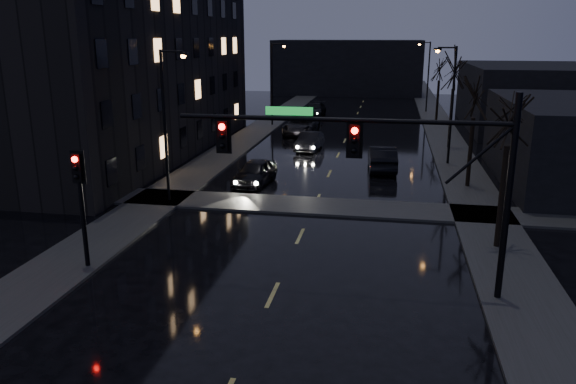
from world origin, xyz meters
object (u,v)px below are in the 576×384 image
at_px(oncoming_car_b, 310,141).
at_px(lead_car, 382,158).
at_px(oncoming_car_c, 301,125).
at_px(oncoming_car_a, 255,172).
at_px(oncoming_car_d, 314,110).

bearing_deg(oncoming_car_b, lead_car, -39.73).
relative_size(oncoming_car_b, oncoming_car_c, 0.73).
relative_size(oncoming_car_b, lead_car, 0.86).
distance_m(oncoming_car_b, lead_car, 8.12).
distance_m(oncoming_car_a, oncoming_car_d, 29.77).
distance_m(oncoming_car_d, lead_car, 25.82).
bearing_deg(oncoming_car_b, oncoming_car_d, 102.18).
relative_size(oncoming_car_a, lead_car, 0.88).
distance_m(oncoming_car_a, oncoming_car_c, 18.05).
xyz_separation_m(oncoming_car_a, oncoming_car_b, (1.73, 10.96, -0.04)).
xyz_separation_m(oncoming_car_d, lead_car, (7.89, -24.59, 0.06)).
distance_m(oncoming_car_a, lead_car, 9.07).
height_order(oncoming_car_c, lead_car, lead_car).
xyz_separation_m(oncoming_car_b, oncoming_car_d, (-2.17, 18.81, 0.05)).
distance_m(oncoming_car_b, oncoming_car_d, 18.94).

